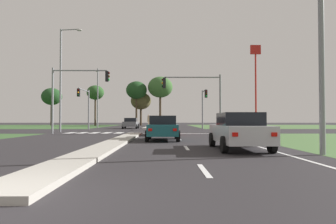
% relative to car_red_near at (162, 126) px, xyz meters
% --- Properties ---
extents(ground_plane, '(200.00, 200.00, 0.00)m').
position_rel_car_red_near_xyz_m(ground_plane, '(-2.31, 9.04, -0.76)').
color(ground_plane, '#282628').
extents(grass_verge_far_left, '(35.00, 35.00, 0.01)m').
position_rel_car_red_near_xyz_m(grass_verge_far_left, '(-27.81, 33.54, -0.75)').
color(grass_verge_far_left, '#385B2D').
rests_on(grass_verge_far_left, ground).
extents(grass_verge_far_right, '(35.00, 35.00, 0.01)m').
position_rel_car_red_near_xyz_m(grass_verge_far_right, '(23.19, 33.54, -0.75)').
color(grass_verge_far_right, '#476B38').
rests_on(grass_verge_far_right, ground).
extents(median_island_near, '(1.20, 22.00, 0.14)m').
position_rel_car_red_near_xyz_m(median_island_near, '(-2.31, -9.96, -0.69)').
color(median_island_near, '#ADA89E').
rests_on(median_island_near, ground).
extents(median_island_far, '(1.20, 36.00, 0.14)m').
position_rel_car_red_near_xyz_m(median_island_far, '(-2.31, 34.04, -0.69)').
color(median_island_far, '#ADA89E').
rests_on(median_island_far, ground).
extents(lane_dash_near, '(0.14, 2.00, 0.01)m').
position_rel_car_red_near_xyz_m(lane_dash_near, '(1.19, -17.91, -0.75)').
color(lane_dash_near, silver).
rests_on(lane_dash_near, ground).
extents(lane_dash_second, '(0.14, 2.00, 0.01)m').
position_rel_car_red_near_xyz_m(lane_dash_second, '(1.19, -11.91, -0.75)').
color(lane_dash_second, silver).
rests_on(lane_dash_second, ground).
extents(lane_dash_third, '(0.14, 2.00, 0.01)m').
position_rel_car_red_near_xyz_m(lane_dash_third, '(1.19, -5.91, -0.75)').
color(lane_dash_third, silver).
rests_on(lane_dash_third, ground).
extents(edge_line_right, '(0.14, 24.00, 0.01)m').
position_rel_car_red_near_xyz_m(edge_line_right, '(4.54, -8.96, -0.75)').
color(edge_line_right, silver).
rests_on(edge_line_right, ground).
extents(stop_bar_near, '(6.40, 0.50, 0.01)m').
position_rel_car_red_near_xyz_m(stop_bar_near, '(1.49, 2.04, -0.75)').
color(stop_bar_near, silver).
rests_on(stop_bar_near, ground).
extents(crosswalk_bar_near, '(0.70, 2.80, 0.01)m').
position_rel_car_red_near_xyz_m(crosswalk_bar_near, '(-8.71, 3.84, -0.75)').
color(crosswalk_bar_near, silver).
rests_on(crosswalk_bar_near, ground).
extents(crosswalk_bar_second, '(0.70, 2.80, 0.01)m').
position_rel_car_red_near_xyz_m(crosswalk_bar_second, '(-7.56, 3.84, -0.75)').
color(crosswalk_bar_second, silver).
rests_on(crosswalk_bar_second, ground).
extents(crosswalk_bar_third, '(0.70, 2.80, 0.01)m').
position_rel_car_red_near_xyz_m(crosswalk_bar_third, '(-6.41, 3.84, -0.75)').
color(crosswalk_bar_third, silver).
rests_on(crosswalk_bar_third, ground).
extents(crosswalk_bar_fourth, '(0.70, 2.80, 0.01)m').
position_rel_car_red_near_xyz_m(crosswalk_bar_fourth, '(-5.26, 3.84, -0.75)').
color(crosswalk_bar_fourth, silver).
rests_on(crosswalk_bar_fourth, ground).
extents(crosswalk_bar_fifth, '(0.70, 2.80, 0.01)m').
position_rel_car_red_near_xyz_m(crosswalk_bar_fifth, '(-4.11, 3.84, -0.75)').
color(crosswalk_bar_fifth, silver).
rests_on(crosswalk_bar_fifth, ground).
extents(car_red_near, '(2.09, 4.34, 1.48)m').
position_rel_car_red_near_xyz_m(car_red_near, '(0.00, 0.00, 0.00)').
color(car_red_near, '#A31919').
rests_on(car_red_near, ground).
extents(car_grey_second, '(2.10, 4.17, 1.51)m').
position_rel_car_red_near_xyz_m(car_grey_second, '(-4.60, 18.31, 0.01)').
color(car_grey_second, slate).
rests_on(car_grey_second, ground).
extents(car_teal_third, '(1.96, 4.37, 1.48)m').
position_rel_car_red_near_xyz_m(car_teal_third, '(0.12, -6.75, -0.00)').
color(car_teal_third, '#19565B').
rests_on(car_teal_third, ground).
extents(car_silver_fourth, '(1.99, 4.58, 1.53)m').
position_rel_car_red_near_xyz_m(car_silver_fourth, '(3.32, -12.65, 0.02)').
color(car_silver_fourth, '#B7B7BC').
rests_on(car_silver_fourth, ground).
extents(traffic_signal_far_left, '(0.32, 5.23, 5.23)m').
position_rel_car_red_near_xyz_m(traffic_signal_far_left, '(-9.91, 13.66, 2.89)').
color(traffic_signal_far_left, gray).
rests_on(traffic_signal_far_left, ground).
extents(traffic_signal_near_left, '(5.25, 0.32, 5.96)m').
position_rel_car_red_near_xyz_m(traffic_signal_near_left, '(-8.05, 2.44, 3.37)').
color(traffic_signal_near_left, gray).
rests_on(traffic_signal_near_left, ground).
extents(traffic_signal_far_right, '(0.32, 3.92, 5.20)m').
position_rel_car_red_near_xyz_m(traffic_signal_far_right, '(5.29, 14.20, 2.80)').
color(traffic_signal_far_right, gray).
rests_on(traffic_signal_far_right, ground).
extents(traffic_signal_near_right, '(5.44, 0.32, 5.36)m').
position_rel_car_red_near_xyz_m(traffic_signal_near_right, '(3.25, 2.44, 2.99)').
color(traffic_signal_near_right, gray).
rests_on(traffic_signal_near_right, ground).
extents(street_lamp_near, '(1.65, 2.25, 9.41)m').
position_rel_car_red_near_xyz_m(street_lamp_near, '(5.93, -14.41, 4.53)').
color(street_lamp_near, gray).
rests_on(street_lamp_near, ground).
extents(street_lamp_second, '(2.33, 0.55, 10.56)m').
position_rel_car_red_near_xyz_m(street_lamp_second, '(-10.25, 6.00, 5.08)').
color(street_lamp_second, gray).
rests_on(street_lamp_second, ground).
extents(street_lamp_third, '(0.79, 1.81, 9.44)m').
position_rel_car_red_near_xyz_m(street_lamp_third, '(-10.46, 23.58, 4.47)').
color(street_lamp_third, gray).
rests_on(street_lamp_third, ground).
extents(pedestrian_at_median, '(0.34, 0.34, 1.90)m').
position_rel_car_red_near_xyz_m(pedestrian_at_median, '(-2.24, 21.66, 0.54)').
color(pedestrian_at_median, '#9E8966').
rests_on(pedestrian_at_median, median_island_far).
extents(fastfood_pole_sign, '(1.80, 0.40, 14.27)m').
position_rel_car_red_near_xyz_m(fastfood_pole_sign, '(16.05, 27.65, 9.42)').
color(fastfood_pole_sign, red).
rests_on(fastfood_pole_sign, ground).
extents(treeline_near, '(4.44, 4.44, 8.30)m').
position_rel_car_red_near_xyz_m(treeline_near, '(-24.84, 42.88, 5.60)').
color(treeline_near, '#423323').
rests_on(treeline_near, ground).
extents(treeline_second, '(3.73, 3.73, 8.82)m').
position_rel_car_red_near_xyz_m(treeline_second, '(-14.99, 41.99, 6.41)').
color(treeline_second, '#423323').
rests_on(treeline_second, ground).
extents(treeline_third, '(4.45, 4.45, 7.32)m').
position_rel_car_red_near_xyz_m(treeline_third, '(-5.03, 42.35, 4.63)').
color(treeline_third, '#423323').
rests_on(treeline_third, ground).
extents(treeline_fourth, '(4.45, 4.45, 9.51)m').
position_rel_car_red_near_xyz_m(treeline_fourth, '(-5.83, 40.40, 6.80)').
color(treeline_fourth, '#423323').
rests_on(treeline_fourth, ground).
extents(treeline_fifth, '(5.28, 5.28, 10.48)m').
position_rel_car_red_near_xyz_m(treeline_fifth, '(-0.72, 40.08, 7.42)').
color(treeline_fifth, '#423323').
rests_on(treeline_fifth, ground).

